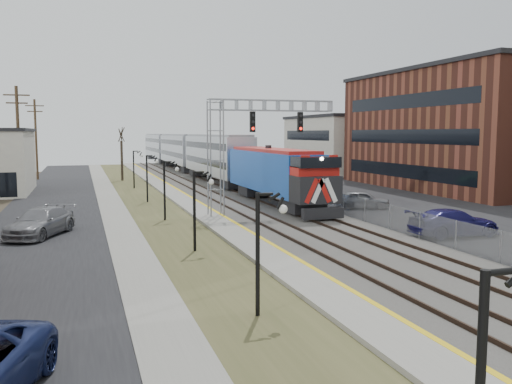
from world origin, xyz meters
name	(u,v)px	position (x,y,z in m)	size (l,w,h in m)	color
street_west	(51,211)	(-11.50, 35.00, 0.02)	(7.00, 120.00, 0.04)	black
sidewalk	(113,208)	(-7.00, 35.00, 0.04)	(2.00, 120.00, 0.08)	gray
grass_median	(152,207)	(-4.00, 35.00, 0.03)	(4.00, 120.00, 0.06)	#424525
platform	(189,204)	(-1.00, 35.00, 0.12)	(2.00, 120.00, 0.24)	gray
ballast_bed	(249,202)	(4.00, 35.00, 0.10)	(8.00, 120.00, 0.20)	#595651
parking_lot	(375,198)	(16.00, 35.00, 0.02)	(16.00, 120.00, 0.04)	black
platform_edge	(200,202)	(-0.12, 35.00, 0.24)	(0.24, 120.00, 0.01)	gold
track_near	(225,201)	(2.00, 35.00, 0.28)	(1.58, 120.00, 0.15)	#2D2119
track_far	(266,199)	(5.50, 35.00, 0.28)	(1.58, 120.00, 0.15)	#2D2119
train	(190,154)	(5.50, 68.03, 2.92)	(3.00, 85.85, 5.33)	#1549AC
signal_gantry	(240,137)	(1.22, 27.99, 5.59)	(9.00, 1.07, 8.15)	gray
lampposts	(193,211)	(-4.00, 18.29, 2.00)	(0.14, 62.14, 4.00)	black
fence	(295,192)	(8.20, 35.00, 0.80)	(0.04, 120.00, 1.60)	gray
bare_trees	(37,172)	(-12.66, 38.91, 2.70)	(12.30, 42.30, 5.95)	#382D23
car_lot_d	(454,223)	(10.75, 17.45, 0.77)	(2.14, 5.27, 1.53)	navy
car_lot_e	(363,200)	(11.34, 28.97, 0.70)	(1.66, 4.12, 1.40)	slate
car_lot_f	(307,185)	(11.69, 40.49, 0.82)	(1.74, 5.00, 1.65)	#0B3715
car_street_b	(40,223)	(-11.53, 24.66, 0.78)	(2.20, 5.40, 1.57)	slate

